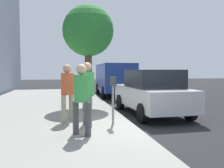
{
  "coord_description": "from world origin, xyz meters",
  "views": [
    {
      "loc": [
        -6.63,
        2.01,
        1.75
      ],
      "look_at": [
        0.47,
        0.58,
        1.33
      ],
      "focal_mm": 38.12,
      "sensor_mm": 36.0,
      "label": 1
    }
  ],
  "objects_px": {
    "pedestrian_at_meter": "(87,88)",
    "parking_officer": "(67,88)",
    "parking_meter": "(113,90)",
    "parked_sedan_near": "(152,92)",
    "pedestrian_bystander": "(82,94)",
    "street_tree": "(88,32)",
    "parked_van_far": "(114,78)"
  },
  "relations": [
    {
      "from": "parking_officer",
      "to": "parking_meter",
      "type": "bearing_deg",
      "value": 10.7
    },
    {
      "from": "parking_meter",
      "to": "parked_van_far",
      "type": "distance_m",
      "value": 9.33
    },
    {
      "from": "parked_sedan_near",
      "to": "street_tree",
      "type": "distance_m",
      "value": 3.9
    },
    {
      "from": "pedestrian_at_meter",
      "to": "pedestrian_bystander",
      "type": "distance_m",
      "value": 0.97
    },
    {
      "from": "parked_van_far",
      "to": "street_tree",
      "type": "relative_size",
      "value": 1.17
    },
    {
      "from": "pedestrian_at_meter",
      "to": "parked_sedan_near",
      "type": "relative_size",
      "value": 0.41
    },
    {
      "from": "parked_van_far",
      "to": "street_tree",
      "type": "bearing_deg",
      "value": 156.59
    },
    {
      "from": "pedestrian_at_meter",
      "to": "parking_officer",
      "type": "height_order",
      "value": "pedestrian_at_meter"
    },
    {
      "from": "parking_officer",
      "to": "street_tree",
      "type": "xyz_separation_m",
      "value": [
        3.17,
        -0.97,
        2.26
      ]
    },
    {
      "from": "parked_sedan_near",
      "to": "pedestrian_bystander",
      "type": "bearing_deg",
      "value": 135.74
    },
    {
      "from": "pedestrian_bystander",
      "to": "street_tree",
      "type": "bearing_deg",
      "value": 34.76
    },
    {
      "from": "parked_sedan_near",
      "to": "parked_van_far",
      "type": "distance_m",
      "value": 7.14
    },
    {
      "from": "parked_sedan_near",
      "to": "parking_meter",
      "type": "bearing_deg",
      "value": 135.48
    },
    {
      "from": "parking_meter",
      "to": "pedestrian_bystander",
      "type": "height_order",
      "value": "pedestrian_bystander"
    },
    {
      "from": "pedestrian_at_meter",
      "to": "street_tree",
      "type": "bearing_deg",
      "value": 72.61
    },
    {
      "from": "parking_officer",
      "to": "parked_sedan_near",
      "type": "distance_m",
      "value": 3.55
    },
    {
      "from": "street_tree",
      "to": "parking_meter",
      "type": "bearing_deg",
      "value": -174.85
    },
    {
      "from": "parking_meter",
      "to": "pedestrian_bystander",
      "type": "relative_size",
      "value": 0.81
    },
    {
      "from": "parking_officer",
      "to": "parked_van_far",
      "type": "distance_m",
      "value": 9.09
    },
    {
      "from": "parked_sedan_near",
      "to": "parked_van_far",
      "type": "height_order",
      "value": "parked_van_far"
    },
    {
      "from": "pedestrian_bystander",
      "to": "pedestrian_at_meter",
      "type": "bearing_deg",
      "value": 29.18
    },
    {
      "from": "parked_sedan_near",
      "to": "parked_van_far",
      "type": "xyz_separation_m",
      "value": [
        7.13,
        0.0,
        0.36
      ]
    },
    {
      "from": "pedestrian_bystander",
      "to": "parked_van_far",
      "type": "relative_size",
      "value": 0.33
    },
    {
      "from": "parked_van_far",
      "to": "parked_sedan_near",
      "type": "bearing_deg",
      "value": -179.99
    },
    {
      "from": "parking_officer",
      "to": "street_tree",
      "type": "distance_m",
      "value": 4.01
    },
    {
      "from": "parking_officer",
      "to": "pedestrian_at_meter",
      "type": "bearing_deg",
      "value": -16.85
    },
    {
      "from": "street_tree",
      "to": "pedestrian_at_meter",
      "type": "bearing_deg",
      "value": 173.73
    },
    {
      "from": "parking_meter",
      "to": "parking_officer",
      "type": "distance_m",
      "value": 1.47
    },
    {
      "from": "parked_van_far",
      "to": "parking_officer",
      "type": "bearing_deg",
      "value": 158.89
    },
    {
      "from": "parking_meter",
      "to": "pedestrian_at_meter",
      "type": "distance_m",
      "value": 0.78
    },
    {
      "from": "pedestrian_bystander",
      "to": "parked_van_far",
      "type": "bearing_deg",
      "value": 26.21
    },
    {
      "from": "pedestrian_at_meter",
      "to": "parking_officer",
      "type": "xyz_separation_m",
      "value": [
        0.74,
        0.54,
        -0.04
      ]
    }
  ]
}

